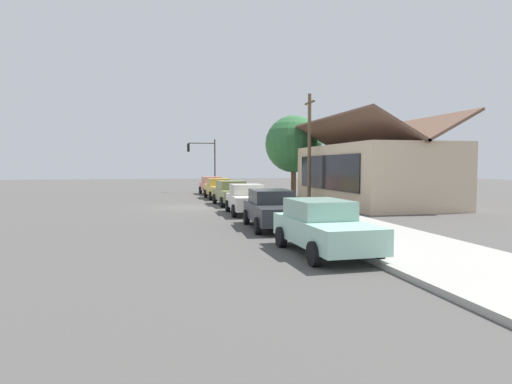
% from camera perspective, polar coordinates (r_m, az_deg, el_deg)
% --- Properties ---
extents(ground_plane, '(120.00, 120.00, 0.00)m').
position_cam_1_polar(ground_plane, '(28.50, -8.27, -1.93)').
color(ground_plane, '#4C4947').
extents(sidewalk_curb, '(60.00, 4.20, 0.16)m').
position_cam_1_polar(sidewalk_curb, '(29.43, 2.68, -1.57)').
color(sidewalk_curb, '#A3A099').
rests_on(sidewalk_curb, ground).
extents(car_coral, '(4.49, 2.15, 1.59)m').
position_cam_1_polar(car_coral, '(40.85, -5.59, 0.84)').
color(car_coral, '#EA8C75').
rests_on(car_coral, ground).
extents(car_mustard, '(4.55, 2.11, 1.59)m').
position_cam_1_polar(car_mustard, '(35.61, -4.71, 0.47)').
color(car_mustard, gold).
rests_on(car_mustard, ground).
extents(car_olive, '(4.79, 2.21, 1.59)m').
position_cam_1_polar(car_olive, '(29.79, -3.09, -0.09)').
color(car_olive, olive).
rests_on(car_olive, ground).
extents(car_ivory, '(4.58, 2.20, 1.59)m').
position_cam_1_polar(car_ivory, '(24.34, -1.10, -0.88)').
color(car_ivory, silver).
rests_on(car_ivory, ground).
extents(car_charcoal, '(4.84, 2.20, 1.59)m').
position_cam_1_polar(car_charcoal, '(18.85, 2.10, -2.13)').
color(car_charcoal, '#2D3035').
rests_on(car_charcoal, ground).
extents(car_seafoam, '(4.65, 2.13, 1.59)m').
position_cam_1_polar(car_seafoam, '(13.58, 8.51, -4.34)').
color(car_seafoam, '#9ED1BC').
rests_on(car_seafoam, ground).
extents(storefront_building, '(13.08, 6.64, 5.77)m').
position_cam_1_polar(storefront_building, '(31.11, 14.38, 2.35)').
color(storefront_building, '#CCB293').
rests_on(storefront_building, ground).
extents(shade_tree, '(4.76, 4.76, 6.78)m').
position_cam_1_polar(shade_tree, '(37.94, 4.80, 6.06)').
color(shade_tree, brown).
rests_on(shade_tree, ground).
extents(traffic_light_main, '(0.37, 2.79, 5.20)m').
position_cam_1_polar(traffic_light_main, '(44.83, -6.59, 4.49)').
color(traffic_light_main, '#383833').
rests_on(traffic_light_main, ground).
extents(utility_pole_wooden, '(1.80, 0.24, 7.50)m').
position_cam_1_polar(utility_pole_wooden, '(31.22, 6.77, 5.76)').
color(utility_pole_wooden, brown).
rests_on(utility_pole_wooden, ground).
extents(fire_hydrant_red, '(0.22, 0.22, 0.71)m').
position_cam_1_polar(fire_hydrant_red, '(29.35, -0.11, -0.76)').
color(fire_hydrant_red, red).
rests_on(fire_hydrant_red, sidewalk_curb).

